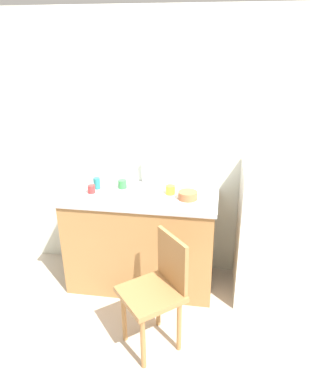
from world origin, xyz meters
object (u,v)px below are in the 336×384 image
at_px(chair, 158,288).
at_px(cup_teal, 97,183).
at_px(refrigerator, 275,235).
at_px(cup_red, 91,189).
at_px(cup_yellow, 170,190).
at_px(terracotta_bowl, 188,195).
at_px(cup_green, 122,184).

bearing_deg(chair, cup_teal, -179.49).
relative_size(refrigerator, cup_red, 17.07).
bearing_deg(chair, cup_yellow, 140.69).
height_order(terracotta_bowl, cup_yellow, cup_yellow).
xyz_separation_m(chair, cup_yellow, (-0.02, 0.76, 0.46)).
height_order(chair, terracotta_bowl, terracotta_bowl).
distance_m(cup_green, cup_teal, 0.23).
distance_m(refrigerator, cup_teal, 1.63).
bearing_deg(terracotta_bowl, chair, -101.59).
xyz_separation_m(chair, cup_red, (-0.71, 0.68, 0.45)).
bearing_deg(cup_red, chair, -43.86).
distance_m(chair, cup_teal, 1.15).
xyz_separation_m(cup_green, cup_teal, (-0.22, -0.05, 0.01)).
height_order(chair, cup_teal, cup_teal).
relative_size(cup_red, cup_green, 0.91).
xyz_separation_m(chair, cup_green, (-0.47, 0.83, 0.45)).
bearing_deg(terracotta_bowl, cup_green, 165.71).
bearing_deg(refrigerator, terracotta_bowl, -175.23).
bearing_deg(cup_teal, terracotta_bowl, -7.45).
relative_size(cup_red, cup_yellow, 0.85).
xyz_separation_m(refrigerator, cup_teal, (-1.59, 0.05, 0.37)).
relative_size(cup_red, cup_teal, 0.69).
bearing_deg(cup_yellow, chair, -88.36).
bearing_deg(cup_yellow, cup_green, 170.97).
relative_size(terracotta_bowl, cup_green, 2.10).
bearing_deg(cup_yellow, cup_red, -173.39).
distance_m(cup_red, cup_yellow, 0.69).
bearing_deg(refrigerator, cup_yellow, 178.70).
xyz_separation_m(chair, terracotta_bowl, (0.14, 0.68, 0.45)).
distance_m(cup_yellow, cup_green, 0.45).
height_order(cup_yellow, cup_green, cup_yellow).
height_order(refrigerator, terracotta_bowl, refrigerator).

